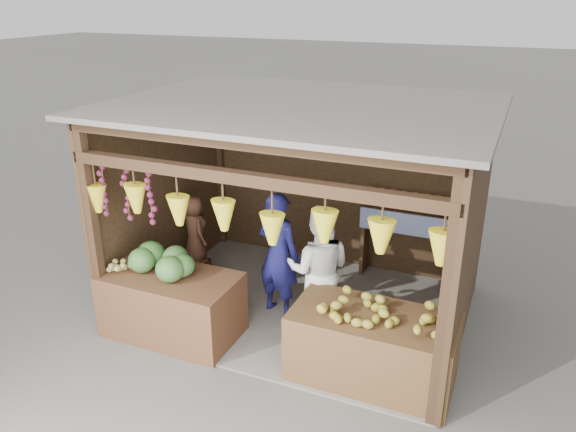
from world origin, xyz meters
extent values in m
plane|color=#514F49|center=(0.00, 0.00, 0.00)|extent=(80.00, 80.00, 0.00)
cube|color=slate|center=(0.00, 0.00, 0.01)|extent=(4.00, 3.00, 0.02)
cube|color=black|center=(0.00, 1.50, 1.30)|extent=(4.00, 0.06, 2.60)
cube|color=black|center=(-2.00, 0.00, 1.30)|extent=(0.06, 3.00, 2.60)
cube|color=black|center=(2.00, 0.00, 1.30)|extent=(0.06, 3.00, 2.60)
cube|color=#605B54|center=(0.00, 0.00, 2.63)|extent=(4.30, 3.30, 0.06)
cube|color=black|center=(-1.94, -1.44, 1.30)|extent=(0.11, 0.11, 2.60)
cube|color=black|center=(1.94, -1.44, 1.30)|extent=(0.11, 0.11, 2.60)
cube|color=black|center=(-1.94, 1.44, 1.30)|extent=(0.11, 0.11, 2.60)
cube|color=black|center=(1.94, 1.44, 1.30)|extent=(0.11, 0.11, 2.60)
cube|color=black|center=(0.00, -1.44, 2.20)|extent=(4.00, 0.12, 0.12)
cube|color=black|center=(0.00, -1.44, 2.54)|extent=(4.00, 0.12, 0.12)
cube|color=#382314|center=(1.05, 1.30, 1.05)|extent=(1.25, 0.30, 0.05)
cube|color=#382314|center=(0.47, 1.30, 0.53)|extent=(0.05, 0.28, 1.05)
cube|color=#382314|center=(1.64, 1.30, 0.53)|extent=(0.05, 0.28, 1.05)
cube|color=blue|center=(1.05, 1.14, 0.92)|extent=(1.25, 0.02, 0.30)
cube|color=#4C2B19|center=(-1.19, -1.12, 0.39)|extent=(1.58, 0.85, 0.77)
cube|color=#452E17|center=(1.22, -1.02, 0.38)|extent=(1.69, 0.85, 0.77)
cube|color=black|center=(-1.66, 0.17, 0.14)|extent=(0.30, 0.30, 0.28)
imported|color=#131348|center=(-0.22, -0.20, 0.81)|extent=(0.67, 0.52, 1.62)
imported|color=white|center=(0.38, -0.37, 0.81)|extent=(0.90, 0.77, 1.61)
imported|color=#4F2E1F|center=(-1.66, 0.17, 0.76)|extent=(0.56, 0.53, 0.97)
camera|label=1|loc=(2.35, -5.87, 3.83)|focal=35.00mm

